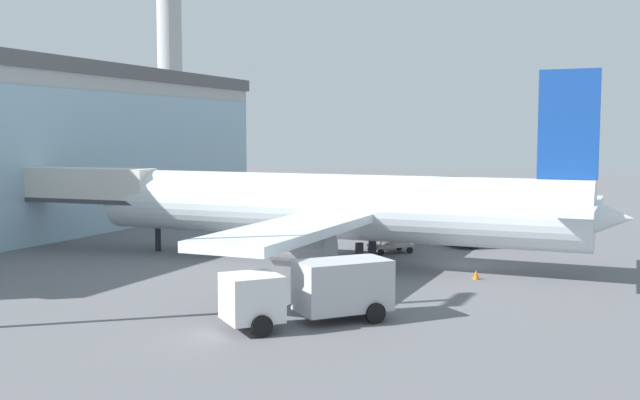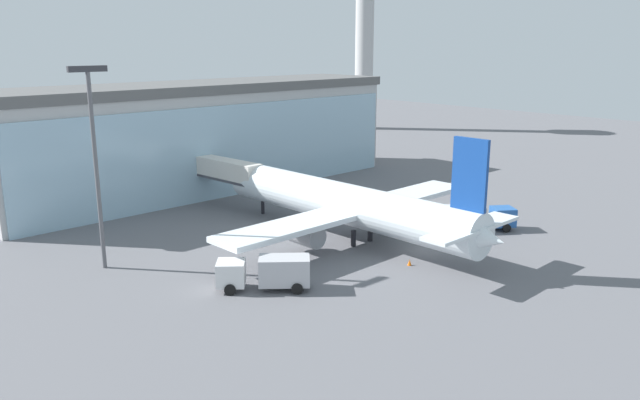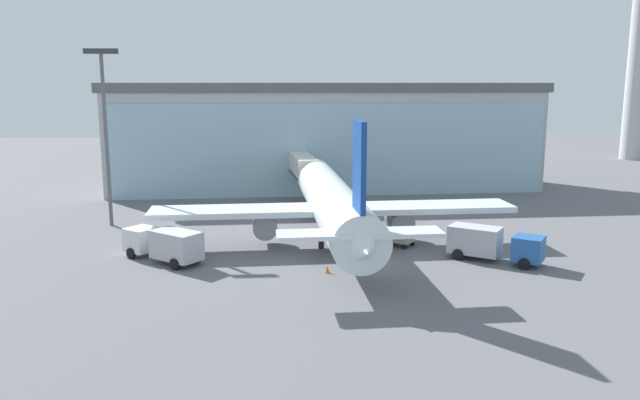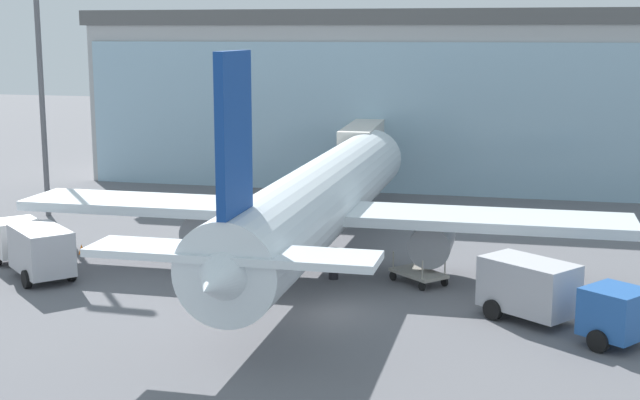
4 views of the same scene
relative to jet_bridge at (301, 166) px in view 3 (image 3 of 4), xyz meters
name	(u,v)px [view 3 (image 3 of 4)]	position (x,y,z in m)	size (l,w,h in m)	color
ground	(366,266)	(3.76, -27.09, -4.35)	(240.00, 240.00, 0.00)	slate
terminal_building	(326,136)	(3.76, 9.75, 2.66)	(57.20, 14.81, 14.02)	#B0B0B0
jet_bridge	(301,166)	(0.00, 0.00, 0.00)	(3.33, 12.66, 5.72)	silver
apron_light_mast	(105,122)	(-19.52, -11.30, 5.98)	(3.20, 0.40, 17.22)	#59595E
airplane	(332,203)	(1.84, -19.63, -0.79)	(31.64, 35.02, 11.61)	white
catering_truck	(165,244)	(-12.01, -24.72, -2.88)	(7.01, 6.38, 2.65)	silver
fuel_truck	(492,243)	(13.95, -26.54, -2.88)	(7.25, 5.98, 2.65)	#2659A5
baggage_cart	(397,240)	(7.39, -21.27, -3.85)	(3.16, 3.04, 1.50)	#9E998C
safety_cone_nose	(327,269)	(0.60, -28.75, -4.07)	(0.36, 0.36, 0.55)	orange
safety_cone_wingtip	(176,244)	(-11.84, -20.28, -4.07)	(0.36, 0.36, 0.55)	orange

